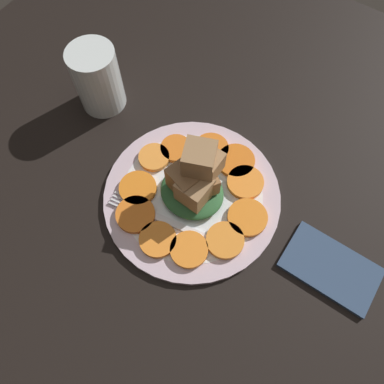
# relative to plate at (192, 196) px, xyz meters

# --- Properties ---
(table_slab) EXTENTS (1.20, 1.20, 0.02)m
(table_slab) POSITION_rel_plate_xyz_m (0.00, 0.00, -0.02)
(table_slab) COLOR black
(table_slab) RESTS_ON ground
(plate) EXTENTS (0.29, 0.29, 0.01)m
(plate) POSITION_rel_plate_xyz_m (0.00, 0.00, 0.00)
(plate) COLOR silver
(plate) RESTS_ON table_slab
(carrot_slice_0) EXTENTS (0.06, 0.06, 0.01)m
(carrot_slice_0) POSITION_rel_plate_xyz_m (-0.02, 0.09, 0.01)
(carrot_slice_0) COLOR orange
(carrot_slice_0) RESTS_ON plate
(carrot_slice_1) EXTENTS (0.05, 0.05, 0.01)m
(carrot_slice_1) POSITION_rel_plate_xyz_m (-0.07, 0.06, 0.01)
(carrot_slice_1) COLOR orange
(carrot_slice_1) RESTS_ON plate
(carrot_slice_2) EXTENTS (0.05, 0.05, 0.01)m
(carrot_slice_2) POSITION_rel_plate_xyz_m (-0.09, 0.02, 0.01)
(carrot_slice_2) COLOR orange
(carrot_slice_2) RESTS_ON plate
(carrot_slice_3) EXTENTS (0.06, 0.06, 0.01)m
(carrot_slice_3) POSITION_rel_plate_xyz_m (-0.08, -0.04, 0.01)
(carrot_slice_3) COLOR orange
(carrot_slice_3) RESTS_ON plate
(carrot_slice_4) EXTENTS (0.06, 0.06, 0.01)m
(carrot_slice_4) POSITION_rel_plate_xyz_m (-0.05, -0.08, 0.01)
(carrot_slice_4) COLOR orange
(carrot_slice_4) RESTS_ON plate
(carrot_slice_5) EXTENTS (0.06, 0.06, 0.01)m
(carrot_slice_5) POSITION_rel_plate_xyz_m (-0.00, -0.09, 0.01)
(carrot_slice_5) COLOR orange
(carrot_slice_5) RESTS_ON plate
(carrot_slice_6) EXTENTS (0.06, 0.06, 0.01)m
(carrot_slice_6) POSITION_rel_plate_xyz_m (0.05, -0.08, 0.01)
(carrot_slice_6) COLOR orange
(carrot_slice_6) RESTS_ON plate
(carrot_slice_7) EXTENTS (0.06, 0.06, 0.01)m
(carrot_slice_7) POSITION_rel_plate_xyz_m (0.09, -0.04, 0.01)
(carrot_slice_7) COLOR orange
(carrot_slice_7) RESTS_ON plate
(carrot_slice_8) EXTENTS (0.06, 0.06, 0.01)m
(carrot_slice_8) POSITION_rel_plate_xyz_m (0.10, 0.01, 0.01)
(carrot_slice_8) COLOR orange
(carrot_slice_8) RESTS_ON plate
(carrot_slice_9) EXTENTS (0.06, 0.06, 0.01)m
(carrot_slice_9) POSITION_rel_plate_xyz_m (0.06, 0.07, 0.01)
(carrot_slice_9) COLOR orange
(carrot_slice_9) RESTS_ON plate
(carrot_slice_10) EXTENTS (0.06, 0.06, 0.01)m
(carrot_slice_10) POSITION_rel_plate_xyz_m (0.03, 0.09, 0.01)
(carrot_slice_10) COLOR orange
(carrot_slice_10) RESTS_ON plate
(center_pile) EXTENTS (0.11, 0.10, 0.11)m
(center_pile) POSITION_rel_plate_xyz_m (0.00, 0.01, 0.05)
(center_pile) COLOR #2D6033
(center_pile) RESTS_ON plate
(fork) EXTENTS (0.18, 0.05, 0.00)m
(fork) POSITION_rel_plate_xyz_m (-0.02, -0.06, 0.01)
(fork) COLOR silver
(fork) RESTS_ON plate
(water_glass) EXTENTS (0.08, 0.08, 0.12)m
(water_glass) POSITION_rel_plate_xyz_m (-0.25, 0.07, 0.06)
(water_glass) COLOR silver
(water_glass) RESTS_ON table_slab
(napkin) EXTENTS (0.14, 0.09, 0.01)m
(napkin) POSITION_rel_plate_xyz_m (0.24, 0.02, -0.00)
(napkin) COLOR #334766
(napkin) RESTS_ON table_slab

